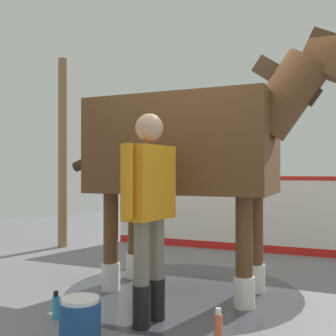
{
  "coord_description": "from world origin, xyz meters",
  "views": [
    {
      "loc": [
        -3.29,
        2.71,
        1.28
      ],
      "look_at": [
        -0.09,
        0.46,
        1.31
      ],
      "focal_mm": 43.85,
      "sensor_mm": 36.0,
      "label": 1
    }
  ],
  "objects": [
    {
      "name": "handler",
      "position": [
        -0.38,
        0.86,
        1.03
      ],
      "size": [
        0.41,
        0.65,
        1.76
      ],
      "rotation": [
        0.0,
        0.0,
        0.42
      ],
      "color": "black",
      "rests_on": "ground"
    },
    {
      "name": "bottle_shampoo",
      "position": [
        0.17,
        1.46,
        0.11
      ],
      "size": [
        0.06,
        0.06,
        0.24
      ],
      "color": "#3399CC",
      "rests_on": "ground"
    },
    {
      "name": "horse",
      "position": [
        0.11,
        0.0,
        1.52
      ],
      "size": [
        2.86,
        2.02,
        2.6
      ],
      "rotation": [
        0.0,
        0.0,
        -2.59
      ],
      "color": "brown",
      "rests_on": "ground"
    },
    {
      "name": "barrier_wall",
      "position": [
        1.49,
        -2.0,
        0.56
      ],
      "size": [
        3.66,
        2.32,
        1.2
      ],
      "color": "white",
      "rests_on": "ground"
    },
    {
      "name": "roof_post_far",
      "position": [
        3.4,
        0.19,
        1.59
      ],
      "size": [
        0.16,
        0.16,
        3.18
      ],
      "primitive_type": "cylinder",
      "color": "olive",
      "rests_on": "ground"
    },
    {
      "name": "wash_bucket",
      "position": [
        -0.48,
        1.52,
        0.18
      ],
      "size": [
        0.3,
        0.3,
        0.36
      ],
      "color": "#1E478C",
      "rests_on": "ground"
    },
    {
      "name": "ground_plane",
      "position": [
        0.0,
        0.0,
        -0.01
      ],
      "size": [
        16.0,
        16.0,
        0.02
      ],
      "primitive_type": "cube",
      "color": "gray"
    },
    {
      "name": "wet_patch",
      "position": [
        0.21,
        0.06,
        0.0
      ],
      "size": [
        2.49,
        2.49,
        0.0
      ],
      "primitive_type": "cylinder",
      "color": "#42444C",
      "rests_on": "ground"
    },
    {
      "name": "bottle_spray",
      "position": [
        -1.02,
        0.66,
        0.12
      ],
      "size": [
        0.06,
        0.06,
        0.27
      ],
      "color": "#CC5933",
      "rests_on": "ground"
    }
  ]
}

